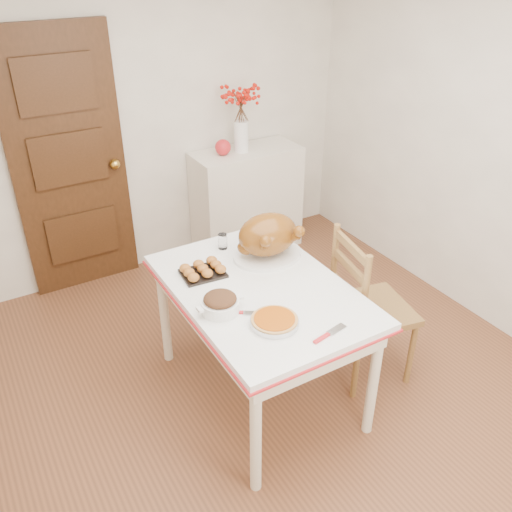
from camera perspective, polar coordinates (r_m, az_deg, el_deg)
floor at (r=3.64m, az=2.94°, el=-14.02°), size 3.50×4.00×0.00m
wall_back at (r=4.58m, az=-10.83°, el=13.53°), size 3.50×0.00×2.50m
wall_right at (r=4.08m, az=24.78°, el=9.14°), size 0.00×4.00×2.50m
door_back at (r=4.45m, az=-18.91°, el=8.89°), size 0.85×0.06×2.06m
sideboard at (r=4.95m, az=-0.97°, el=5.80°), size 0.95×0.42×0.95m
kitchen_table at (r=3.37m, az=0.44°, el=-8.99°), size 0.93×1.36×0.81m
chair_oak at (r=3.54m, az=12.15°, el=-5.18°), size 0.54×0.54×1.04m
berry_vase at (r=4.67m, az=-1.58°, el=14.04°), size 0.28×0.28×0.55m
apple at (r=4.65m, az=-3.48°, el=11.28°), size 0.13×0.13×0.13m
turkey_platter at (r=3.35m, az=1.24°, el=2.02°), size 0.55×0.49×0.28m
pumpkin_pie at (r=2.83m, az=1.94°, el=-6.73°), size 0.32×0.32×0.05m
stuffing_dish at (r=2.91m, az=-3.76°, el=-4.92°), size 0.29×0.25×0.10m
rolls_tray at (r=3.23m, az=-5.58°, el=-1.45°), size 0.27×0.22×0.07m
pie_server at (r=2.80m, az=7.69°, el=-8.02°), size 0.23×0.10×0.01m
carving_knife at (r=2.91m, az=-0.72°, el=-5.94°), size 0.22×0.17×0.01m
drinking_glass at (r=3.49m, az=-3.51°, el=1.54°), size 0.07×0.07×0.10m
shaker_pair at (r=3.65m, az=0.62°, el=2.79°), size 0.09×0.05×0.08m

